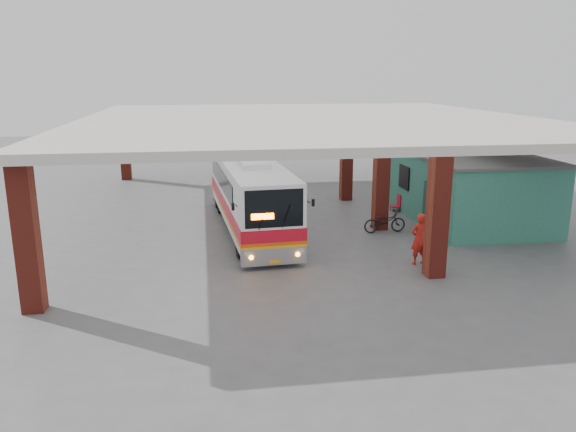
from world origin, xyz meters
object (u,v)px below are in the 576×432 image
(red_chair, at_px, (397,204))
(coach_bus, at_px, (250,194))
(motorcycle, at_px, (385,222))
(pedestrian, at_px, (419,239))

(red_chair, bearing_deg, coach_bus, -166.54)
(coach_bus, relative_size, motorcycle, 6.03)
(motorcycle, relative_size, red_chair, 2.23)
(pedestrian, xyz_separation_m, red_chair, (1.94, 7.82, -0.55))
(coach_bus, height_order, motorcycle, coach_bus)
(pedestrian, bearing_deg, coach_bus, -55.39)
(motorcycle, bearing_deg, red_chair, -29.74)
(motorcycle, distance_m, pedestrian, 4.18)
(motorcycle, distance_m, red_chair, 4.10)
(red_chair, bearing_deg, pedestrian, -107.46)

